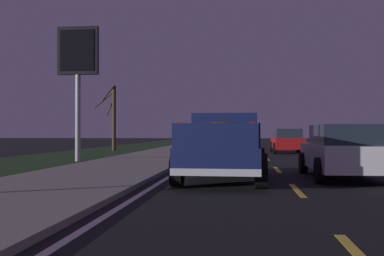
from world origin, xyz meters
name	(u,v)px	position (x,y,z in m)	size (l,w,h in m)	color
ground	(293,155)	(27.00, 0.00, 0.00)	(144.00, 144.00, 0.00)	black
sidewalk_shoulder	(168,153)	(27.00, 7.45, 0.06)	(108.00, 4.00, 0.12)	gray
grass_verge	(89,153)	(27.00, 12.45, 0.00)	(108.00, 6.00, 0.01)	#1E3819
lane_markings	(240,152)	(29.72, 3.09, 0.00)	(108.00, 7.04, 0.01)	yellow
pickup_truck	(224,145)	(12.20, 3.50, 0.98)	(5.48, 2.39, 1.87)	#141E4C
sedan_red	(287,141)	(29.42, 0.07, 0.78)	(4.41, 2.04, 1.54)	maroon
sedan_white	(343,151)	(13.00, 0.11, 0.78)	(4.41, 2.04, 1.54)	silver
gas_price_sign	(78,61)	(19.63, 10.45, 4.58)	(0.27, 1.90, 6.16)	#99999E
bare_tree_far	(113,116)	(31.39, 12.16, 2.50)	(2.07, 1.56, 4.73)	#423323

